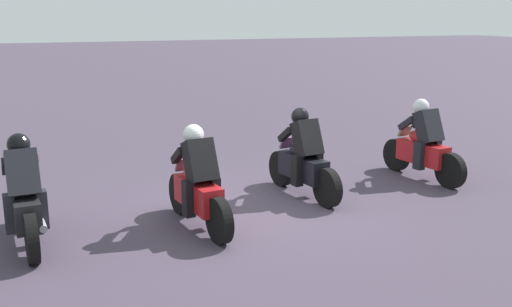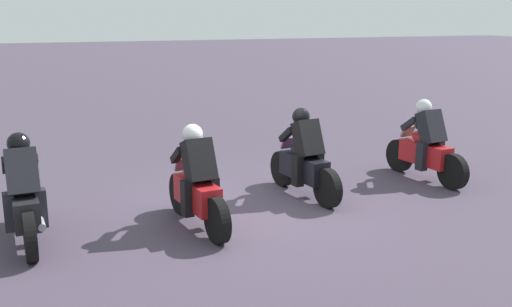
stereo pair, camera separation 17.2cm
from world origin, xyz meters
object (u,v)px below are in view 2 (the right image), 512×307
(rider_lane_c, at_px, (197,186))
(rider_lane_d, at_px, (24,199))
(rider_lane_b, at_px, (304,161))
(rider_lane_a, at_px, (426,147))

(rider_lane_c, distance_m, rider_lane_d, 2.34)
(rider_lane_d, bearing_deg, rider_lane_b, -86.67)
(rider_lane_a, distance_m, rider_lane_c, 4.73)
(rider_lane_b, distance_m, rider_lane_c, 2.24)
(rider_lane_a, xyz_separation_m, rider_lane_c, (-0.85, 4.65, 0.00))
(rider_lane_c, height_order, rider_lane_d, same)
(rider_lane_b, bearing_deg, rider_lane_d, 89.60)
(rider_lane_b, xyz_separation_m, rider_lane_c, (-0.77, 2.10, 0.00))
(rider_lane_c, bearing_deg, rider_lane_d, 76.77)
(rider_lane_a, xyz_separation_m, rider_lane_b, (-0.07, 2.55, 0.00))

